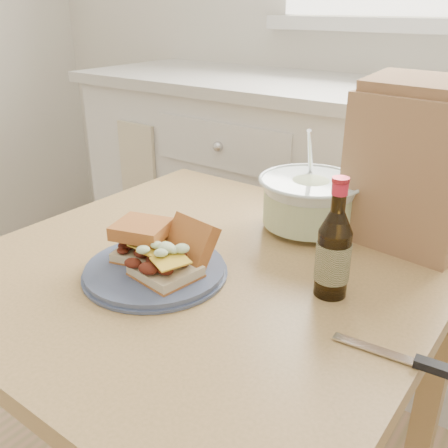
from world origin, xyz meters
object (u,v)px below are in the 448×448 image
Objects in this scene: coleslaw_bowl at (309,204)px; beer_bottle at (334,253)px; plate at (155,270)px; paper_bag at (412,172)px; dining_table at (206,308)px.

coleslaw_bowl is 0.28m from beer_bottle.
plate is 0.85× the size of paper_bag.
paper_bag is (0.19, 0.06, 0.10)m from coleslaw_bowl.
beer_bottle reaches higher than plate.
plate is 0.38m from coleslaw_bowl.
dining_table is 2.81× the size of paper_bag.
paper_bag reaches higher than plate.
paper_bag is (0.03, 0.28, 0.07)m from beer_bottle.
coleslaw_bowl is (0.08, 0.27, 0.17)m from dining_table.
beer_bottle reaches higher than dining_table.
dining_table is at bearing -164.84° from beer_bottle.
plate is at bearing -121.18° from paper_bag.
plate is 0.33m from beer_bottle.
beer_bottle is at bearing 24.34° from plate.
dining_table is at bearing -107.73° from coleslaw_bowl.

